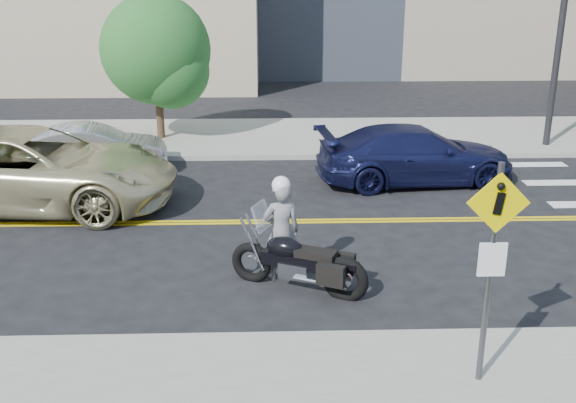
# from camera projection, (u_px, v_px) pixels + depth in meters

# --- Properties ---
(ground_plane) EXTENTS (120.00, 120.00, 0.00)m
(ground_plane) POSITION_uv_depth(u_px,v_px,m) (204.00, 223.00, 14.86)
(ground_plane) COLOR black
(ground_plane) RESTS_ON ground
(sidewalk_far) EXTENTS (60.00, 5.00, 0.15)m
(sidewalk_far) POSITION_uv_depth(u_px,v_px,m) (224.00, 137.00, 21.90)
(sidewalk_far) COLOR #9E9B91
(sidewalk_far) RESTS_ON ground_plane
(pedestrian_sign) EXTENTS (0.78, 0.08, 3.00)m
(pedestrian_sign) POSITION_uv_depth(u_px,v_px,m) (492.00, 254.00, 8.38)
(pedestrian_sign) COLOR #4C4C51
(pedestrian_sign) RESTS_ON sidewalk_near
(motorcyclist) EXTENTS (0.72, 0.53, 1.94)m
(motorcyclist) POSITION_uv_depth(u_px,v_px,m) (281.00, 229.00, 11.89)
(motorcyclist) COLOR silver
(motorcyclist) RESTS_ON ground
(motorcycle) EXTENTS (2.54, 1.71, 1.49)m
(motorcycle) POSITION_uv_depth(u_px,v_px,m) (298.00, 250.00, 11.56)
(motorcycle) COLOR black
(motorcycle) RESTS_ON ground
(suv) EXTENTS (6.82, 3.52, 1.84)m
(suv) POSITION_uv_depth(u_px,v_px,m) (32.00, 169.00, 15.56)
(suv) COLOR beige
(suv) RESTS_ON ground
(parked_car_silver) EXTENTS (4.11, 1.93, 1.30)m
(parked_car_silver) POSITION_uv_depth(u_px,v_px,m) (93.00, 149.00, 18.27)
(parked_car_silver) COLOR #A9AAB1
(parked_car_silver) RESTS_ON ground
(parked_car_blue) EXTENTS (5.31, 2.64, 1.48)m
(parked_car_blue) POSITION_uv_depth(u_px,v_px,m) (415.00, 155.00, 17.40)
(parked_car_blue) COLOR #171B47
(parked_car_blue) RESTS_ON ground
(tree_far_a) EXTENTS (3.38, 3.38, 4.62)m
(tree_far_a) POSITION_uv_depth(u_px,v_px,m) (156.00, 50.00, 20.69)
(tree_far_a) COLOR #382619
(tree_far_a) RESTS_ON ground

